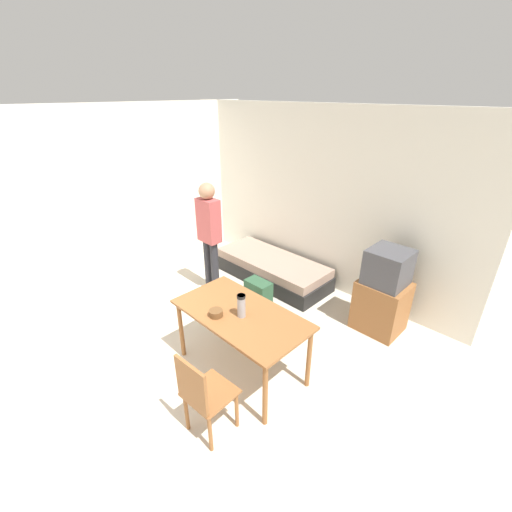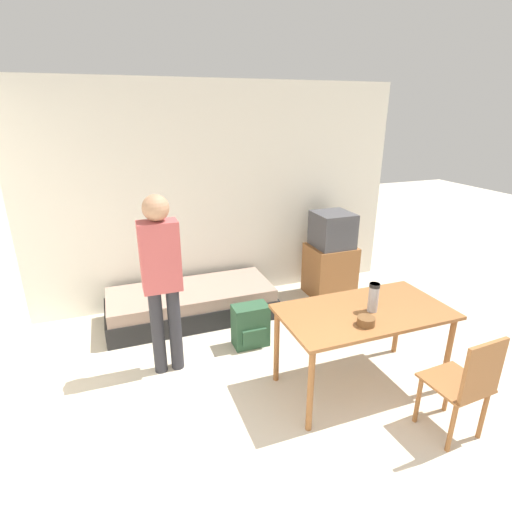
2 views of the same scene
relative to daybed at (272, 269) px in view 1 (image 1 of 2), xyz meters
The scene contains 11 objects.
ground_plane 3.19m from the daybed, 84.69° to the right, with size 20.00×20.00×0.00m, color beige.
wall_back 1.30m from the daybed, 60.08° to the left, with size 5.20×0.06×2.70m.
wall_left 2.55m from the daybed, 143.76° to the right, with size 0.06×4.65×2.70m.
daybed is the anchor object (origin of this frame).
tv 1.91m from the daybed, ahead, with size 0.58×0.52×1.13m.
dining_table 2.16m from the daybed, 56.72° to the right, with size 1.45×0.77×0.77m.
wooden_chair 2.98m from the daybed, 59.35° to the right, with size 0.43×0.43×0.90m.
person_standing 1.30m from the daybed, 114.16° to the right, with size 0.34×0.23×1.71m.
thermos_flask 2.28m from the daybed, 56.10° to the right, with size 0.09×0.09×0.25m.
mate_bowl 2.30m from the daybed, 62.76° to the right, with size 0.14×0.14×0.07m.
backpack 0.92m from the daybed, 59.69° to the right, with size 0.37×0.25×0.46m.
Camera 1 is at (3.04, -0.56, 2.85)m, focal length 24.00 mm.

